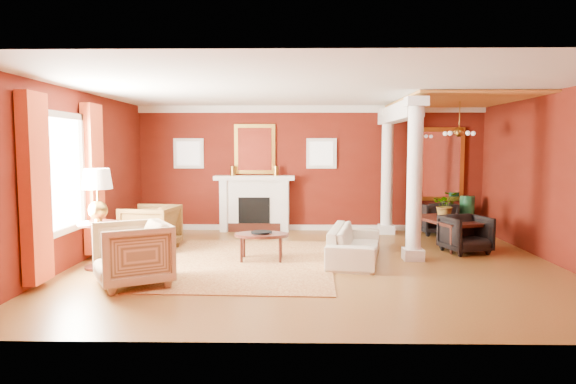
{
  "coord_description": "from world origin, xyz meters",
  "views": [
    {
      "loc": [
        -0.3,
        -8.49,
        1.97
      ],
      "look_at": [
        -0.47,
        0.65,
        1.15
      ],
      "focal_mm": 32.0,
      "sensor_mm": 36.0,
      "label": 1
    }
  ],
  "objects_px": {
    "sofa": "(355,238)",
    "armchair_stripe": "(132,251)",
    "coffee_table": "(261,236)",
    "dining_table": "(449,224)",
    "armchair_leopard": "(150,225)",
    "side_table": "(98,201)"
  },
  "relations": [
    {
      "from": "armchair_leopard",
      "to": "coffee_table",
      "type": "xyz_separation_m",
      "value": [
        2.18,
        -0.88,
        -0.04
      ]
    },
    {
      "from": "sofa",
      "to": "armchair_leopard",
      "type": "height_order",
      "value": "armchair_leopard"
    },
    {
      "from": "sofa",
      "to": "armchair_leopard",
      "type": "xyz_separation_m",
      "value": [
        -3.78,
        0.83,
        0.08
      ]
    },
    {
      "from": "side_table",
      "to": "armchair_stripe",
      "type": "bearing_deg",
      "value": -49.17
    },
    {
      "from": "sofa",
      "to": "coffee_table",
      "type": "height_order",
      "value": "sofa"
    },
    {
      "from": "armchair_stripe",
      "to": "armchair_leopard",
      "type": "bearing_deg",
      "value": 161.25
    },
    {
      "from": "sofa",
      "to": "dining_table",
      "type": "bearing_deg",
      "value": -46.24
    },
    {
      "from": "side_table",
      "to": "dining_table",
      "type": "relative_size",
      "value": 1.03
    },
    {
      "from": "dining_table",
      "to": "side_table",
      "type": "bearing_deg",
      "value": 91.3
    },
    {
      "from": "coffee_table",
      "to": "armchair_leopard",
      "type": "bearing_deg",
      "value": 157.89
    },
    {
      "from": "sofa",
      "to": "armchair_stripe",
      "type": "height_order",
      "value": "armchair_stripe"
    },
    {
      "from": "armchair_stripe",
      "to": "dining_table",
      "type": "relative_size",
      "value": 0.64
    },
    {
      "from": "dining_table",
      "to": "sofa",
      "type": "bearing_deg",
      "value": 106.62
    },
    {
      "from": "sofa",
      "to": "side_table",
      "type": "distance_m",
      "value": 4.29
    },
    {
      "from": "coffee_table",
      "to": "armchair_stripe",
      "type": "bearing_deg",
      "value": -136.8
    },
    {
      "from": "armchair_leopard",
      "to": "side_table",
      "type": "distance_m",
      "value": 1.67
    },
    {
      "from": "coffee_table",
      "to": "dining_table",
      "type": "bearing_deg",
      "value": 20.56
    },
    {
      "from": "armchair_leopard",
      "to": "dining_table",
      "type": "relative_size",
      "value": 0.61
    },
    {
      "from": "sofa",
      "to": "armchair_leopard",
      "type": "relative_size",
      "value": 2.12
    },
    {
      "from": "sofa",
      "to": "coffee_table",
      "type": "bearing_deg",
      "value": 102.86
    },
    {
      "from": "sofa",
      "to": "coffee_table",
      "type": "relative_size",
      "value": 2.14
    },
    {
      "from": "coffee_table",
      "to": "side_table",
      "type": "relative_size",
      "value": 0.58
    }
  ]
}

